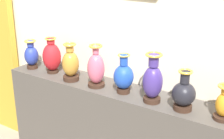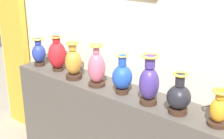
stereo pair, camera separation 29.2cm
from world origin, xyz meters
TOP-DOWN VIEW (x-y plane):
  - display_shelf at (0.00, 0.00)m, footprint 2.32×0.38m
  - back_wall at (-0.00, 0.25)m, footprint 4.22×0.14m
  - curtain_gold at (-1.69, 0.13)m, footprint 0.44×0.08m
  - vase_cobalt at (-1.00, -0.04)m, footprint 0.15×0.15m
  - vase_crimson at (-0.73, -0.01)m, footprint 0.19×0.19m
  - vase_ochre at (-0.43, -0.07)m, footprint 0.16×0.16m
  - vase_rose at (-0.14, -0.05)m, footprint 0.16×0.16m
  - vase_sapphire at (0.15, -0.04)m, footprint 0.18×0.18m
  - vase_indigo at (0.44, -0.06)m, footprint 0.17×0.17m
  - vase_onyx at (0.71, -0.06)m, footprint 0.19×0.19m
  - vase_amber at (1.02, -0.04)m, footprint 0.14×0.14m

SIDE VIEW (x-z plane):
  - display_shelf at x=0.00m, z-range 0.00..1.03m
  - vase_amber at x=1.02m, z-range 1.01..1.29m
  - vase_onyx at x=0.71m, z-range 1.00..1.33m
  - vase_cobalt at x=-1.00m, z-range 1.02..1.33m
  - curtain_gold at x=-1.69m, z-range 0.00..2.36m
  - vase_sapphire at x=0.15m, z-range 1.00..1.36m
  - vase_ochre at x=-0.43m, z-range 1.01..1.38m
  - vase_crimson at x=-0.73m, z-range 1.02..1.39m
  - vase_rose at x=-0.14m, z-range 1.00..1.40m
  - vase_indigo at x=0.44m, z-range 1.00..1.43m
  - back_wall at x=0.00m, z-range 0.02..2.75m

